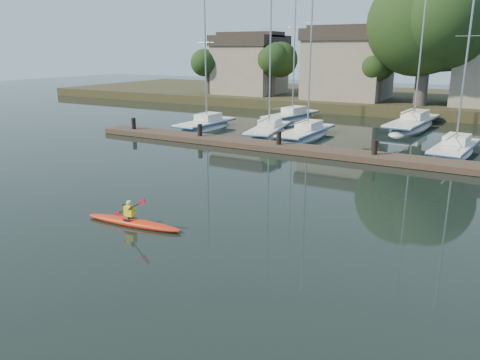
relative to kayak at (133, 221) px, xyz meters
The scene contains 10 objects.
ground 2.15m from the kayak, 14.43° to the left, with size 160.00×160.00×0.00m, color black.
kayak is the anchor object (origin of this frame).
dock 14.68m from the kayak, 81.86° to the left, with size 34.00×2.00×1.80m.
sailboat_0 21.46m from the kayak, 116.50° to the left, with size 2.29×7.41×11.67m.
sailboat_1 19.68m from the kayak, 101.67° to the left, with size 3.39×8.21×13.05m.
sailboat_2 19.66m from the kayak, 93.19° to the left, with size 2.16×8.30×13.65m.
sailboat_3 20.74m from the kayak, 64.63° to the left, with size 2.73×7.60×12.00m.
sailboat_5 27.77m from the kayak, 101.59° to the left, with size 3.29×8.56×13.82m.
sailboat_6 28.30m from the kayak, 80.12° to the left, with size 3.31×11.10×17.38m.
shore 41.11m from the kayak, 84.83° to the left, with size 90.00×25.25×12.75m.
Camera 1 is at (9.15, -12.49, 6.18)m, focal length 35.00 mm.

